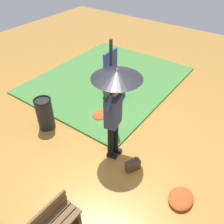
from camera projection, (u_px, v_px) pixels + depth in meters
ground_plane at (116, 157)px, 5.27m from camera, size 18.00×18.00×0.00m
grass_verge at (108, 80)px, 7.86m from camera, size 4.80×4.00×0.05m
person_with_umbrella at (115, 93)px, 4.46m from camera, size 0.96×0.96×2.04m
info_sign_post at (111, 78)px, 5.12m from camera, size 0.44×0.07×2.30m
handbag at (133, 165)px, 4.93m from camera, size 0.33×0.26×0.37m
trash_bin at (45, 114)px, 5.81m from camera, size 0.42×0.42×0.83m
shrub_cluster at (114, 91)px, 6.92m from camera, size 0.67×0.61×0.55m
leaf_pile_near_person at (181, 198)px, 4.40m from camera, size 0.55×0.44×0.12m
leaf_pile_by_bench at (101, 115)px, 6.36m from camera, size 0.49×0.39×0.11m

